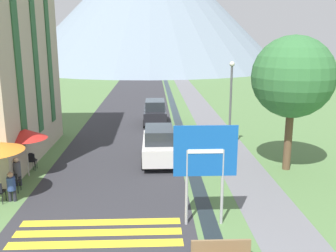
{
  "coord_description": "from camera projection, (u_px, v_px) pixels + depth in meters",
  "views": [
    {
      "loc": [
        -0.68,
        -7.44,
        6.18
      ],
      "look_at": [
        0.03,
        10.0,
        2.07
      ],
      "focal_mm": 40.0,
      "sensor_mm": 36.0,
      "label": 1
    }
  ],
  "objects": [
    {
      "name": "road_sign",
      "position": [
        205.0,
        159.0,
        12.23
      ],
      "size": [
        2.1,
        0.11,
        3.46
      ],
      "color": "#9E9EA3",
      "rests_on": "ground_plane"
    },
    {
      "name": "person_seated_near",
      "position": [
        17.0,
        170.0,
        15.93
      ],
      "size": [
        0.32,
        0.32,
        1.27
      ],
      "color": "#282833",
      "rests_on": "ground_plane"
    },
    {
      "name": "drainage_channel",
      "position": [
        172.0,
        101.0,
        37.91
      ],
      "size": [
        0.6,
        60.0,
        0.0
      ],
      "color": "black",
      "rests_on": "ground_plane"
    },
    {
      "name": "parked_car_far",
      "position": [
        155.0,
        112.0,
        27.34
      ],
      "size": [
        1.7,
        3.85,
        1.82
      ],
      "color": "black",
      "rests_on": "ground_plane"
    },
    {
      "name": "cafe_chair_near_left",
      "position": [
        14.0,
        181.0,
        15.24
      ],
      "size": [
        0.4,
        0.4,
        0.85
      ],
      "rotation": [
        0.0,
        0.0,
        0.12
      ],
      "color": "black",
      "rests_on": "ground_plane"
    },
    {
      "name": "person_seated_far",
      "position": [
        11.0,
        185.0,
        14.4
      ],
      "size": [
        0.32,
        0.32,
        1.19
      ],
      "color": "#282833",
      "rests_on": "ground_plane"
    },
    {
      "name": "cafe_umbrella_middle_red",
      "position": [
        25.0,
        134.0,
        16.76
      ],
      "size": [
        1.92,
        1.92,
        2.22
      ],
      "color": "#B7B2A8",
      "rests_on": "ground_plane"
    },
    {
      "name": "parked_car_near",
      "position": [
        159.0,
        144.0,
        19.06
      ],
      "size": [
        1.72,
        4.1,
        1.82
      ],
      "color": "silver",
      "rests_on": "ground_plane"
    },
    {
      "name": "mountain_distant",
      "position": [
        150.0,
        2.0,
        80.5
      ],
      "size": [
        56.74,
        56.74,
        27.69
      ],
      "color": "slate",
      "rests_on": "ground_plane"
    },
    {
      "name": "cafe_chair_far_right",
      "position": [
        30.0,
        159.0,
        17.98
      ],
      "size": [
        0.4,
        0.4,
        0.85
      ],
      "rotation": [
        0.0,
        0.0,
        -0.21
      ],
      "color": "black",
      "rests_on": "ground_plane"
    },
    {
      "name": "ground_plane",
      "position": [
        162.0,
        122.0,
        28.14
      ],
      "size": [
        160.0,
        160.0,
        0.0
      ],
      "primitive_type": "plane",
      "color": "#517542"
    },
    {
      "name": "cafe_chair_far_left",
      "position": [
        31.0,
        160.0,
        17.87
      ],
      "size": [
        0.4,
        0.4,
        0.85
      ],
      "rotation": [
        0.0,
        0.0,
        0.17
      ],
      "color": "black",
      "rests_on": "ground_plane"
    },
    {
      "name": "crosswalk_marking",
      "position": [
        98.0,
        233.0,
        12.18
      ],
      "size": [
        5.44,
        1.84,
        0.01
      ],
      "color": "yellow",
      "rests_on": "ground_plane"
    },
    {
      "name": "streetlamp",
      "position": [
        231.0,
        98.0,
        20.48
      ],
      "size": [
        0.28,
        0.28,
        4.97
      ],
      "color": "#515156",
      "rests_on": "ground_plane"
    },
    {
      "name": "road",
      "position": [
        135.0,
        101.0,
        37.76
      ],
      "size": [
        6.4,
        60.0,
        0.01
      ],
      "color": "#2D2D33",
      "rests_on": "ground_plane"
    },
    {
      "name": "footpath",
      "position": [
        195.0,
        101.0,
        38.0
      ],
      "size": [
        2.2,
        60.0,
        0.01
      ],
      "color": "slate",
      "rests_on": "ground_plane"
    },
    {
      "name": "tree_by_path",
      "position": [
        293.0,
        77.0,
        17.12
      ],
      "size": [
        3.78,
        3.78,
        6.35
      ],
      "color": "brown",
      "rests_on": "ground_plane"
    }
  ]
}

